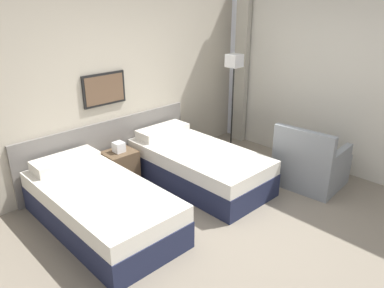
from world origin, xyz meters
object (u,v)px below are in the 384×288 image
object	(u,v)px
bed_near_door	(100,206)
floor_lamp	(234,73)
armchair	(310,166)
nightstand	(120,166)
bed_near_window	(198,165)

from	to	relation	value
bed_near_door	floor_lamp	distance (m)	3.06
bed_near_door	armchair	bearing A→B (deg)	-23.20
bed_near_door	nightstand	world-z (taller)	bed_near_door
bed_near_door	armchair	size ratio (longest dim) A/B	2.27
bed_near_window	nightstand	bearing A→B (deg)	135.75
bed_near_window	armchair	xyz separation A→B (m)	(1.08, -1.14, 0.02)
armchair	bed_near_door	bearing A→B (deg)	61.91
floor_lamp	armchair	size ratio (longest dim) A/B	1.82
nightstand	floor_lamp	distance (m)	2.34
bed_near_window	bed_near_door	bearing A→B (deg)	180.00
bed_near_door	bed_near_window	world-z (taller)	same
nightstand	bed_near_door	bearing A→B (deg)	-135.75
bed_near_window	floor_lamp	size ratio (longest dim) A/B	1.25
bed_near_window	nightstand	size ratio (longest dim) A/B	3.35
nightstand	armchair	xyz separation A→B (m)	(1.87, -1.90, 0.04)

